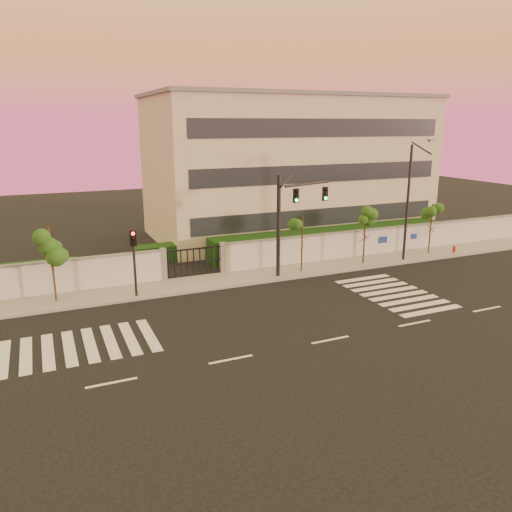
% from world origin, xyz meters
% --- Properties ---
extents(ground, '(120.00, 120.00, 0.00)m').
position_xyz_m(ground, '(0.00, 0.00, 0.00)').
color(ground, black).
rests_on(ground, ground).
extents(sidewalk, '(60.00, 3.00, 0.15)m').
position_xyz_m(sidewalk, '(0.00, 10.50, 0.07)').
color(sidewalk, gray).
rests_on(sidewalk, ground).
extents(perimeter_wall, '(60.00, 0.36, 2.20)m').
position_xyz_m(perimeter_wall, '(0.10, 12.00, 1.07)').
color(perimeter_wall, '#BABDC2').
rests_on(perimeter_wall, ground).
extents(hedge_row, '(41.00, 4.25, 1.80)m').
position_xyz_m(hedge_row, '(1.17, 14.74, 0.82)').
color(hedge_row, black).
rests_on(hedge_row, ground).
extents(institutional_building, '(24.40, 12.40, 12.25)m').
position_xyz_m(institutional_building, '(9.00, 21.99, 6.16)').
color(institutional_building, '#BEB4A1').
rests_on(institutional_building, ground).
extents(road_markings, '(57.00, 7.62, 0.02)m').
position_xyz_m(road_markings, '(-1.58, 3.76, 0.01)').
color(road_markings, silver).
rests_on(road_markings, ground).
extents(street_tree_c, '(1.40, 1.11, 4.43)m').
position_xyz_m(street_tree_c, '(-11.53, 10.54, 3.26)').
color(street_tree_c, '#382314').
rests_on(street_tree_c, ground).
extents(street_tree_d, '(1.31, 1.05, 3.96)m').
position_xyz_m(street_tree_d, '(4.01, 10.14, 2.92)').
color(street_tree_d, '#382314').
rests_on(street_tree_d, ground).
extents(street_tree_e, '(1.42, 1.13, 4.27)m').
position_xyz_m(street_tree_e, '(9.00, 10.08, 3.14)').
color(street_tree_e, '#382314').
rests_on(street_tree_e, ground).
extents(street_tree_f, '(1.30, 1.03, 3.98)m').
position_xyz_m(street_tree_f, '(15.31, 10.42, 2.93)').
color(street_tree_f, '#382314').
rests_on(street_tree_f, ground).
extents(traffic_signal_main, '(4.17, 1.49, 6.72)m').
position_xyz_m(traffic_signal_main, '(2.89, 9.76, 4.25)').
color(traffic_signal_main, black).
rests_on(traffic_signal_main, ground).
extents(traffic_signal_secondary, '(0.32, 0.33, 4.14)m').
position_xyz_m(traffic_signal_secondary, '(-7.23, 9.51, 2.63)').
color(traffic_signal_secondary, black).
rests_on(traffic_signal_secondary, ground).
extents(streetlight_east, '(0.53, 2.12, 8.83)m').
position_xyz_m(streetlight_east, '(12.28, 9.52, 4.77)').
color(streetlight_east, black).
rests_on(streetlight_east, ground).
extents(fire_hydrant, '(0.26, 0.26, 0.69)m').
position_xyz_m(fire_hydrant, '(17.28, 9.79, 0.34)').
color(fire_hydrant, '#A81D0B').
rests_on(fire_hydrant, ground).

